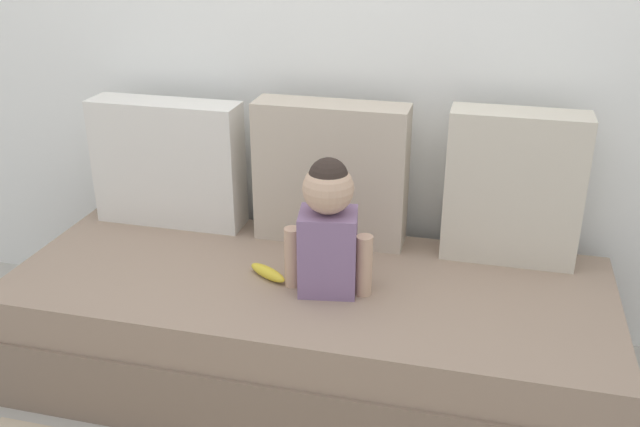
{
  "coord_description": "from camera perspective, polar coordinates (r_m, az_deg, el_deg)",
  "views": [
    {
      "loc": [
        0.57,
        -2.1,
        1.63
      ],
      "look_at": [
        0.04,
        0.0,
        0.67
      ],
      "focal_mm": 39.69,
      "sensor_mm": 36.0,
      "label": 1
    }
  ],
  "objects": [
    {
      "name": "throw_pillow_left",
      "position": [
        2.89,
        -12.12,
        4.0
      ],
      "size": [
        0.6,
        0.16,
        0.5
      ],
      "primitive_type": "cube",
      "color": "silver",
      "rests_on": "couch"
    },
    {
      "name": "ground_plane",
      "position": [
        2.71,
        -0.89,
        -13.02
      ],
      "size": [
        12.0,
        12.0,
        0.0
      ],
      "primitive_type": "plane",
      "color": "#B2ADA3"
    },
    {
      "name": "throw_pillow_right",
      "position": [
        2.6,
        15.31,
        2.04
      ],
      "size": [
        0.47,
        0.16,
        0.55
      ],
      "primitive_type": "cube",
      "color": "beige",
      "rests_on": "couch"
    },
    {
      "name": "banana",
      "position": [
        2.48,
        -4.24,
        -4.78
      ],
      "size": [
        0.17,
        0.12,
        0.04
      ],
      "primitive_type": "ellipsoid",
      "rotation": [
        0.0,
        0.0,
        -0.54
      ],
      "color": "yellow",
      "rests_on": "couch"
    },
    {
      "name": "couch",
      "position": [
        2.59,
        -0.92,
        -9.33
      ],
      "size": [
        2.15,
        0.87,
        0.42
      ],
      "color": "#826C5B",
      "rests_on": "ground"
    },
    {
      "name": "throw_pillow_center",
      "position": [
        2.66,
        0.88,
        3.27
      ],
      "size": [
        0.57,
        0.16,
        0.54
      ],
      "primitive_type": "cube",
      "color": "#C1B29E",
      "rests_on": "couch"
    },
    {
      "name": "back_wall",
      "position": [
        2.76,
        2.09,
        14.38
      ],
      "size": [
        5.35,
        0.1,
        2.35
      ],
      "primitive_type": "cube",
      "color": "white",
      "rests_on": "ground"
    },
    {
      "name": "toddler",
      "position": [
        2.31,
        0.65,
        -1.0
      ],
      "size": [
        0.3,
        0.19,
        0.47
      ],
      "color": "gray",
      "rests_on": "couch"
    }
  ]
}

